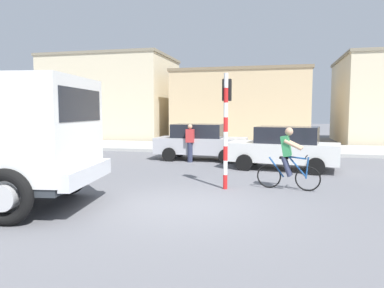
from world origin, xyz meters
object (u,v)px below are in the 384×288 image
at_px(cyclist, 288,159).
at_px(car_white_mid, 284,148).
at_px(pedestrian_near_kerb, 190,142).
at_px(car_red_near, 200,142).
at_px(traffic_light_pole, 226,115).

height_order(cyclist, car_white_mid, cyclist).
bearing_deg(pedestrian_near_kerb, cyclist, -49.53).
bearing_deg(pedestrian_near_kerb, car_red_near, 73.84).
bearing_deg(cyclist, pedestrian_near_kerb, 130.47).
xyz_separation_m(traffic_light_pole, car_white_mid, (1.64, 3.82, -1.25)).
xyz_separation_m(car_white_mid, pedestrian_near_kerb, (-3.86, 1.02, 0.03)).
distance_m(car_white_mid, pedestrian_near_kerb, 3.99).
height_order(cyclist, pedestrian_near_kerb, cyclist).
bearing_deg(car_white_mid, traffic_light_pole, -113.20).
distance_m(traffic_light_pole, car_white_mid, 4.34).
distance_m(car_red_near, pedestrian_near_kerb, 0.93).
bearing_deg(car_white_mid, car_red_near, 152.09).
distance_m(cyclist, traffic_light_pole, 2.09).
bearing_deg(car_white_mid, pedestrian_near_kerb, 165.23).
relative_size(traffic_light_pole, car_white_mid, 0.76).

